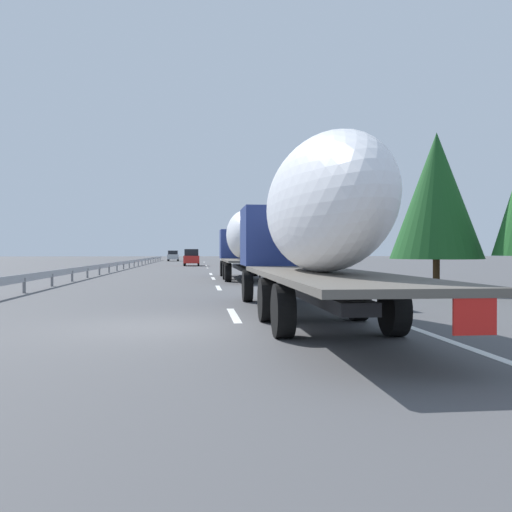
{
  "coord_description": "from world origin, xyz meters",
  "views": [
    {
      "loc": [
        -11.88,
        -0.88,
        1.66
      ],
      "look_at": [
        18.12,
        -4.12,
        1.4
      ],
      "focal_mm": 37.7,
      "sensor_mm": 36.0,
      "label": 1
    }
  ],
  "objects_px": {
    "road_sign": "(265,245)",
    "truck_lead": "(244,240)",
    "car_red_compact": "(192,257)",
    "car_silver_hatch": "(173,256)",
    "truck_trailing": "(310,221)"
  },
  "relations": [
    {
      "from": "road_sign",
      "to": "truck_lead",
      "type": "bearing_deg",
      "value": 168.2
    },
    {
      "from": "road_sign",
      "to": "car_red_compact",
      "type": "bearing_deg",
      "value": 23.18
    },
    {
      "from": "car_silver_hatch",
      "to": "car_red_compact",
      "type": "relative_size",
      "value": 0.99
    },
    {
      "from": "car_red_compact",
      "to": "truck_lead",
      "type": "bearing_deg",
      "value": -173.43
    },
    {
      "from": "car_silver_hatch",
      "to": "car_red_compact",
      "type": "height_order",
      "value": "car_red_compact"
    },
    {
      "from": "truck_lead",
      "to": "road_sign",
      "type": "relative_size",
      "value": 3.77
    },
    {
      "from": "truck_lead",
      "to": "road_sign",
      "type": "xyz_separation_m",
      "value": [
        14.84,
        -3.1,
        -0.1
      ]
    },
    {
      "from": "truck_lead",
      "to": "car_silver_hatch",
      "type": "bearing_deg",
      "value": 6.55
    },
    {
      "from": "car_red_compact",
      "to": "truck_trailing",
      "type": "bearing_deg",
      "value": -175.97
    },
    {
      "from": "car_silver_hatch",
      "to": "road_sign",
      "type": "height_order",
      "value": "road_sign"
    },
    {
      "from": "truck_trailing",
      "to": "road_sign",
      "type": "xyz_separation_m",
      "value": [
        34.01,
        -3.1,
        -0.2
      ]
    },
    {
      "from": "truck_lead",
      "to": "truck_trailing",
      "type": "distance_m",
      "value": 19.17
    },
    {
      "from": "truck_lead",
      "to": "car_silver_hatch",
      "type": "distance_m",
      "value": 61.3
    },
    {
      "from": "car_red_compact",
      "to": "road_sign",
      "type": "relative_size",
      "value": 1.33
    },
    {
      "from": "car_silver_hatch",
      "to": "road_sign",
      "type": "xyz_separation_m",
      "value": [
        -46.04,
        -10.09,
        1.29
      ]
    }
  ]
}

